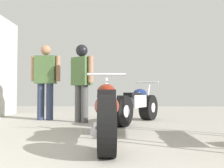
{
  "coord_description": "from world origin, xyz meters",
  "views": [
    {
      "loc": [
        0.32,
        -0.75,
        0.64
      ],
      "look_at": [
        0.17,
        3.41,
        0.8
      ],
      "focal_mm": 38.58,
      "sensor_mm": 36.0,
      "label": 1
    }
  ],
  "objects": [
    {
      "name": "motorcycle_maroon_cruiser",
      "position": [
        0.14,
        2.34,
        0.4
      ],
      "size": [
        0.6,
        2.04,
        0.95
      ],
      "color": "black",
      "rests_on": "ground_plane"
    },
    {
      "name": "mechanic_in_blue",
      "position": [
        -1.47,
        4.91,
        1.01
      ],
      "size": [
        0.72,
        0.27,
        1.79
      ],
      "color": "#2D3851",
      "rests_on": "ground_plane"
    },
    {
      "name": "motorcycle_black_naked",
      "position": [
        0.63,
        4.4,
        0.37
      ],
      "size": [
        1.17,
        1.81,
        0.91
      ],
      "color": "black",
      "rests_on": "ground_plane"
    },
    {
      "name": "ground_plane",
      "position": [
        0.0,
        3.17,
        0.0
      ],
      "size": [
        15.23,
        15.23,
        0.0
      ],
      "primitive_type": "plane",
      "color": "#9E998E"
    },
    {
      "name": "mechanic_with_helmet",
      "position": [
        -0.53,
        4.49,
        1.02
      ],
      "size": [
        0.6,
        0.49,
        1.71
      ],
      "color": "#4C4C4C",
      "rests_on": "ground_plane"
    }
  ]
}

